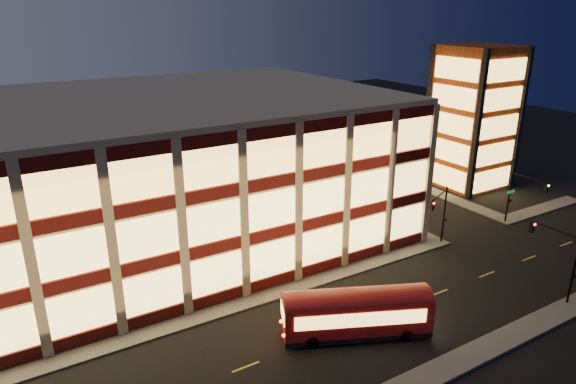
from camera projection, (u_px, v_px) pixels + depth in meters
ground at (234, 314)px, 39.71m from camera, size 200.00×200.00×0.00m
sidewalk_office_south at (193, 319)px, 39.03m from camera, size 54.00×2.00×0.15m
sidewalk_office_east at (341, 195)px, 64.57m from camera, size 2.00×30.00×0.15m
sidewalk_tower_south at (540, 209)px, 60.01m from camera, size 14.00×2.00×0.15m
sidewalk_tower_west at (405, 181)px, 69.94m from camera, size 2.00×30.00×0.15m
office_building at (128, 174)px, 49.41m from camera, size 50.45×30.45×14.50m
stair_tower at (473, 118)px, 65.75m from camera, size 8.60×8.60×18.00m
traffic_signal_far at (440, 209)px, 49.34m from camera, size 3.79×1.87×6.00m
traffic_signal_right at (522, 191)px, 54.16m from camera, size 1.20×4.37×6.00m
traffic_signal_near at (559, 250)px, 40.91m from camera, size 0.32×4.45×6.00m
trolley_bus at (357, 311)px, 36.62m from camera, size 10.73×6.79×3.59m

